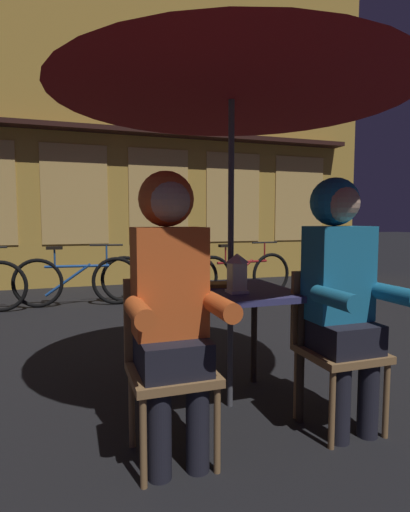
% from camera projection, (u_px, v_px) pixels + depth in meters
% --- Properties ---
extents(ground_plane, '(60.00, 60.00, 0.00)m').
position_uv_depth(ground_plane, '(230.00, 406.00, 2.55)').
color(ground_plane, black).
extents(cafe_table, '(0.72, 0.72, 0.74)m').
position_uv_depth(cafe_table, '(230.00, 306.00, 2.50)').
color(cafe_table, navy).
rests_on(cafe_table, ground_plane).
extents(patio_umbrella, '(2.10, 2.10, 2.31)m').
position_uv_depth(patio_umbrella, '(232.00, 66.00, 2.37)').
color(patio_umbrella, '#4C4C51').
rests_on(patio_umbrella, ground_plane).
extents(lantern, '(0.11, 0.11, 0.23)m').
position_uv_depth(lantern, '(237.00, 272.00, 2.36)').
color(lantern, white).
rests_on(lantern, cafe_table).
extents(chair_left, '(0.40, 0.40, 0.87)m').
position_uv_depth(chair_left, '(168.00, 357.00, 2.01)').
color(chair_left, olive).
rests_on(chair_left, ground_plane).
extents(chair_right, '(0.40, 0.40, 0.87)m').
position_uv_depth(chair_right, '(333.00, 339.00, 2.31)').
color(chair_right, olive).
rests_on(chair_right, ground_plane).
extents(person_left_hooded, '(0.45, 0.56, 1.40)m').
position_uv_depth(person_left_hooded, '(170.00, 287.00, 1.93)').
color(person_left_hooded, black).
rests_on(person_left_hooded, ground_plane).
extents(person_right_hooded, '(0.45, 0.56, 1.40)m').
position_uv_depth(person_right_hooded, '(341.00, 278.00, 2.23)').
color(person_right_hooded, black).
rests_on(person_right_hooded, ground_plane).
extents(shopfront_building, '(10.00, 0.93, 6.20)m').
position_uv_depth(shopfront_building, '(115.00, 113.00, 7.35)').
color(shopfront_building, gold).
rests_on(shopfront_building, ground_plane).
extents(bicycle_second, '(1.67, 0.25, 0.84)m').
position_uv_depth(bicycle_second, '(77.00, 281.00, 5.49)').
color(bicycle_second, black).
rests_on(bicycle_second, ground_plane).
extents(bicycle_third, '(1.67, 0.31, 0.84)m').
position_uv_depth(bicycle_third, '(160.00, 277.00, 5.83)').
color(bicycle_third, black).
rests_on(bicycle_third, ground_plane).
extents(bicycle_fourth, '(1.67, 0.25, 0.84)m').
position_uv_depth(bicycle_fourth, '(242.00, 275.00, 6.04)').
color(bicycle_fourth, black).
rests_on(bicycle_fourth, ground_plane).
extents(book, '(0.23, 0.18, 0.02)m').
position_uv_depth(book, '(224.00, 285.00, 2.60)').
color(book, olive).
rests_on(book, cafe_table).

